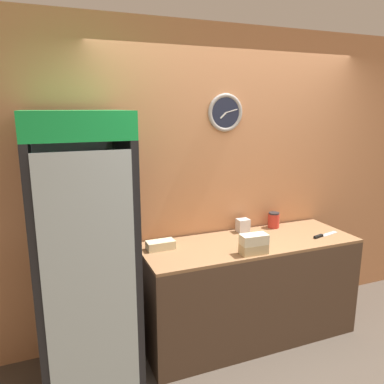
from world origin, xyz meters
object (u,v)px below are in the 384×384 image
chefs_knife (322,235)px  napkin_dispenser (243,225)px  beverage_cooler (83,240)px  sandwich_flat_left (161,245)px  sandwich_stack_middle (254,239)px  sandwich_stack_bottom (254,249)px  condiment_jar (274,220)px

chefs_knife → napkin_dispenser: 0.71m
beverage_cooler → sandwich_flat_left: bearing=8.5°
sandwich_stack_middle → chefs_knife: (0.78, 0.12, -0.11)m
sandwich_stack_middle → sandwich_flat_left: 0.75m
sandwich_stack_bottom → sandwich_stack_middle: sandwich_stack_middle is taller
sandwich_flat_left → condiment_jar: 1.17m
beverage_cooler → condiment_jar: 1.79m
sandwich_flat_left → napkin_dispenser: napkin_dispenser is taller
condiment_jar → napkin_dispenser: bearing=179.9°
sandwich_stack_middle → napkin_dispenser: bearing=69.7°
sandwich_flat_left → napkin_dispenser: 0.84m
chefs_knife → condiment_jar: 0.46m
beverage_cooler → chefs_knife: 2.05m
sandwich_stack_middle → condiment_jar: size_ratio=1.47×
napkin_dispenser → sandwich_stack_middle: bearing=-110.3°
condiment_jar → napkin_dispenser: size_ratio=1.24×
chefs_knife → napkin_dispenser: napkin_dispenser is taller
sandwich_stack_bottom → napkin_dispenser: bearing=69.7°
sandwich_stack_middle → beverage_cooler: bearing=167.9°
chefs_knife → sandwich_flat_left: bearing=170.5°
beverage_cooler → condiment_jar: size_ratio=13.45×
sandwich_stack_bottom → sandwich_flat_left: sandwich_stack_bottom is taller
sandwich_stack_bottom → sandwich_flat_left: (-0.65, 0.36, -0.00)m
chefs_knife → condiment_jar: (-0.26, 0.37, 0.07)m
sandwich_stack_bottom → sandwich_stack_middle: size_ratio=1.00×
sandwich_stack_middle → sandwich_flat_left: size_ratio=0.95×
beverage_cooler → napkin_dispenser: size_ratio=16.62×
sandwich_stack_middle → sandwich_flat_left: sandwich_stack_middle is taller
beverage_cooler → sandwich_stack_bottom: 1.29m
chefs_knife → condiment_jar: bearing=125.3°
sandwich_flat_left → chefs_knife: sandwich_flat_left is taller
beverage_cooler → napkin_dispenser: bearing=9.0°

